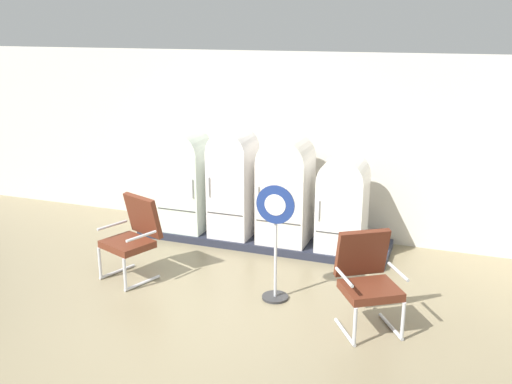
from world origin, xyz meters
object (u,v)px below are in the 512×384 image
(armchair_right, at_px, (367,276))
(sign_stand, at_px, (275,245))
(refrigerator_0, at_px, (185,177))
(refrigerator_2, at_px, (286,186))
(refrigerator_1, at_px, (233,179))
(refrigerator_3, at_px, (343,201))
(armchair_left, at_px, (134,233))

(armchair_right, distance_m, sign_stand, 1.16)
(refrigerator_0, height_order, armchair_right, refrigerator_0)
(refrigerator_0, relative_size, refrigerator_2, 1.00)
(refrigerator_1, xyz_separation_m, armchair_right, (2.31, -1.88, -0.38))
(refrigerator_3, relative_size, sign_stand, 0.95)
(refrigerator_0, distance_m, refrigerator_1, 0.79)
(refrigerator_3, relative_size, armchair_left, 1.26)
(refrigerator_3, bearing_deg, refrigerator_1, 179.55)
(refrigerator_1, bearing_deg, sign_stand, -53.39)
(refrigerator_0, distance_m, armchair_right, 3.63)
(refrigerator_2, height_order, sign_stand, refrigerator_2)
(refrigerator_1, relative_size, refrigerator_3, 1.19)
(refrigerator_2, height_order, refrigerator_3, refrigerator_2)
(armchair_left, distance_m, sign_stand, 1.92)
(refrigerator_1, bearing_deg, refrigerator_0, -178.76)
(refrigerator_0, height_order, sign_stand, refrigerator_0)
(refrigerator_0, bearing_deg, refrigerator_1, 1.24)
(refrigerator_1, height_order, armchair_left, refrigerator_1)
(armchair_left, xyz_separation_m, sign_stand, (1.92, 0.01, 0.10))
(armchair_right, bearing_deg, armchair_left, 175.05)
(refrigerator_1, relative_size, armchair_left, 1.50)
(refrigerator_0, xyz_separation_m, refrigerator_3, (2.45, 0.00, -0.12))
(armchair_left, height_order, sign_stand, sign_stand)
(refrigerator_0, relative_size, armchair_left, 1.46)
(armchair_left, bearing_deg, refrigerator_0, 92.27)
(armchair_left, relative_size, sign_stand, 0.75)
(refrigerator_1, bearing_deg, armchair_right, -39.03)
(armchair_left, relative_size, armchair_right, 1.00)
(armchair_right, relative_size, sign_stand, 0.75)
(sign_stand, bearing_deg, refrigerator_1, 126.61)
(sign_stand, bearing_deg, armchair_right, -13.70)
(refrigerator_0, distance_m, refrigerator_3, 2.45)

